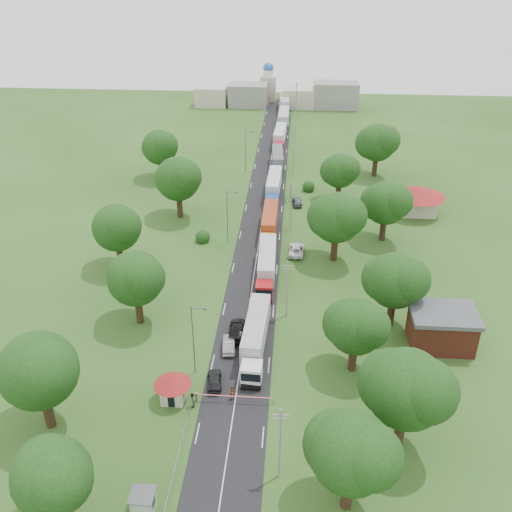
# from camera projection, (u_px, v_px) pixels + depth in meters

# --- Properties ---
(ground) EXTENTS (260.00, 260.00, 0.00)m
(ground) POSITION_uv_depth(u_px,v_px,m) (252.00, 288.00, 88.24)
(ground) COLOR #264A18
(ground) RESTS_ON ground
(road) EXTENTS (8.00, 200.00, 0.04)m
(road) POSITION_uv_depth(u_px,v_px,m) (261.00, 231.00, 105.67)
(road) COLOR black
(road) RESTS_ON ground
(boom_barrier) EXTENTS (9.22, 0.35, 1.18)m
(boom_barrier) POSITION_uv_depth(u_px,v_px,m) (223.00, 396.00, 66.10)
(boom_barrier) COLOR slate
(boom_barrier) RESTS_ON ground
(guard_booth) EXTENTS (4.40, 4.40, 3.45)m
(guard_booth) POSITION_uv_depth(u_px,v_px,m) (173.00, 385.00, 65.86)
(guard_booth) COLOR #BCB29C
(guard_booth) RESTS_ON ground
(kiosk) EXTENTS (2.30, 2.30, 2.41)m
(kiosk) POSITION_uv_depth(u_px,v_px,m) (143.00, 503.00, 53.23)
(kiosk) COLOR #99A593
(kiosk) RESTS_ON ground
(guard_rail) EXTENTS (0.10, 17.00, 1.70)m
(guard_rail) POSITION_uv_depth(u_px,v_px,m) (176.00, 470.00, 58.06)
(guard_rail) COLOR slate
(guard_rail) RESTS_ON ground
(info_sign) EXTENTS (0.12, 3.10, 4.10)m
(info_sign) POSITION_uv_depth(u_px,v_px,m) (291.00, 186.00, 116.95)
(info_sign) COLOR slate
(info_sign) RESTS_ON ground
(pole_0) EXTENTS (1.60, 0.24, 9.00)m
(pole_0) POSITION_uv_depth(u_px,v_px,m) (280.00, 443.00, 55.11)
(pole_0) COLOR gray
(pole_0) RESTS_ON ground
(pole_1) EXTENTS (1.60, 0.24, 9.00)m
(pole_1) POSITION_uv_depth(u_px,v_px,m) (287.00, 288.00, 79.51)
(pole_1) COLOR gray
(pole_1) RESTS_ON ground
(pole_2) EXTENTS (1.60, 0.24, 9.00)m
(pole_2) POSITION_uv_depth(u_px,v_px,m) (291.00, 206.00, 103.91)
(pole_2) COLOR gray
(pole_2) RESTS_ON ground
(pole_3) EXTENTS (1.60, 0.24, 9.00)m
(pole_3) POSITION_uv_depth(u_px,v_px,m) (294.00, 156.00, 128.32)
(pole_3) COLOR gray
(pole_3) RESTS_ON ground
(pole_4) EXTENTS (1.60, 0.24, 9.00)m
(pole_4) POSITION_uv_depth(u_px,v_px,m) (295.00, 121.00, 152.72)
(pole_4) COLOR gray
(pole_4) RESTS_ON ground
(pole_5) EXTENTS (1.60, 0.24, 9.00)m
(pole_5) POSITION_uv_depth(u_px,v_px,m) (296.00, 96.00, 177.13)
(pole_5) COLOR gray
(pole_5) RESTS_ON ground
(lamp_0) EXTENTS (2.03, 0.22, 10.00)m
(lamp_0) POSITION_uv_depth(u_px,v_px,m) (194.00, 336.00, 68.45)
(lamp_0) COLOR slate
(lamp_0) RESTS_ON ground
(lamp_1) EXTENTS (2.03, 0.22, 10.00)m
(lamp_1) POSITION_uv_depth(u_px,v_px,m) (228.00, 214.00, 98.96)
(lamp_1) COLOR slate
(lamp_1) RESTS_ON ground
(lamp_2) EXTENTS (2.03, 0.22, 10.00)m
(lamp_2) POSITION_uv_depth(u_px,v_px,m) (246.00, 149.00, 129.47)
(lamp_2) COLOR slate
(lamp_2) RESTS_ON ground
(tree_0) EXTENTS (8.80, 8.80, 11.07)m
(tree_0) POSITION_uv_depth(u_px,v_px,m) (351.00, 451.00, 50.97)
(tree_0) COLOR #382616
(tree_0) RESTS_ON ground
(tree_1) EXTENTS (9.60, 9.60, 12.05)m
(tree_1) POSITION_uv_depth(u_px,v_px,m) (406.00, 388.00, 57.27)
(tree_1) COLOR #382616
(tree_1) RESTS_ON ground
(tree_2) EXTENTS (8.00, 8.00, 10.10)m
(tree_2) POSITION_uv_depth(u_px,v_px,m) (356.00, 326.00, 68.57)
(tree_2) COLOR #382616
(tree_2) RESTS_ON ground
(tree_3) EXTENTS (8.80, 8.80, 11.07)m
(tree_3) POSITION_uv_depth(u_px,v_px,m) (395.00, 280.00, 76.61)
(tree_3) COLOR #382616
(tree_3) RESTS_ON ground
(tree_4) EXTENTS (9.60, 9.60, 12.05)m
(tree_4) POSITION_uv_depth(u_px,v_px,m) (336.00, 217.00, 92.45)
(tree_4) COLOR #382616
(tree_4) RESTS_ON ground
(tree_5) EXTENTS (8.80, 8.80, 11.07)m
(tree_5) POSITION_uv_depth(u_px,v_px,m) (386.00, 203.00, 99.14)
(tree_5) COLOR #382616
(tree_5) RESTS_ON ground
(tree_6) EXTENTS (8.00, 8.00, 10.10)m
(tree_6) POSITION_uv_depth(u_px,v_px,m) (340.00, 170.00, 114.70)
(tree_6) COLOR #382616
(tree_6) RESTS_ON ground
(tree_7) EXTENTS (9.60, 9.60, 12.05)m
(tree_7) POSITION_uv_depth(u_px,v_px,m) (377.00, 142.00, 126.61)
(tree_7) COLOR #382616
(tree_7) RESTS_ON ground
(tree_8) EXTENTS (8.00, 8.00, 10.10)m
(tree_8) POSITION_uv_depth(u_px,v_px,m) (53.00, 475.00, 49.45)
(tree_8) COLOR #382616
(tree_8) RESTS_ON ground
(tree_9) EXTENTS (9.60, 9.60, 12.05)m
(tree_9) POSITION_uv_depth(u_px,v_px,m) (39.00, 369.00, 59.71)
(tree_9) COLOR #382616
(tree_9) RESTS_ON ground
(tree_10) EXTENTS (8.80, 8.80, 11.07)m
(tree_10) POSITION_uv_depth(u_px,v_px,m) (136.00, 278.00, 77.11)
(tree_10) COLOR #382616
(tree_10) RESTS_ON ground
(tree_11) EXTENTS (8.80, 8.80, 11.07)m
(tree_11) POSITION_uv_depth(u_px,v_px,m) (117.00, 227.00, 90.64)
(tree_11) COLOR #382616
(tree_11) RESTS_ON ground
(tree_12) EXTENTS (9.60, 9.60, 12.05)m
(tree_12) POSITION_uv_depth(u_px,v_px,m) (178.00, 179.00, 107.39)
(tree_12) COLOR #382616
(tree_12) RESTS_ON ground
(tree_13) EXTENTS (8.80, 8.80, 11.07)m
(tree_13) POSITION_uv_depth(u_px,v_px,m) (160.00, 147.00, 125.63)
(tree_13) COLOR #382616
(tree_13) RESTS_ON ground
(house_brick) EXTENTS (8.60, 6.60, 5.20)m
(house_brick) POSITION_uv_depth(u_px,v_px,m) (442.00, 328.00, 74.82)
(house_brick) COLOR maroon
(house_brick) RESTS_ON ground
(house_cream) EXTENTS (10.08, 10.08, 5.80)m
(house_cream) POSITION_uv_depth(u_px,v_px,m) (418.00, 196.00, 110.69)
(house_cream) COLOR #BCB29C
(house_cream) RESTS_ON ground
(distant_town) EXTENTS (52.00, 8.00, 8.00)m
(distant_town) POSITION_uv_depth(u_px,v_px,m) (281.00, 96.00, 182.38)
(distant_town) COLOR gray
(distant_town) RESTS_ON ground
(church) EXTENTS (5.00, 5.00, 12.30)m
(church) POSITION_uv_depth(u_px,v_px,m) (268.00, 84.00, 188.72)
(church) COLOR #BCB29C
(church) RESTS_ON ground
(truck_0) EXTENTS (3.20, 15.23, 4.21)m
(truck_0) POSITION_uv_depth(u_px,v_px,m) (255.00, 336.00, 73.91)
(truck_0) COLOR white
(truck_0) RESTS_ON ground
(truck_1) EXTENTS (2.88, 15.31, 4.24)m
(truck_1) POSITION_uv_depth(u_px,v_px,m) (267.00, 265.00, 89.97)
(truck_1) COLOR #AA1317
(truck_1) RESTS_ON ground
(truck_2) EXTENTS (2.61, 14.60, 4.05)m
(truck_2) POSITION_uv_depth(u_px,v_px,m) (270.00, 223.00, 103.60)
(truck_2) COLOR gold
(truck_2) RESTS_ON ground
(truck_3) EXTENTS (2.89, 15.20, 4.21)m
(truck_3) POSITION_uv_depth(u_px,v_px,m) (274.00, 186.00, 118.80)
(truck_3) COLOR #194896
(truck_3) RESTS_ON ground
(truck_4) EXTENTS (3.11, 14.29, 3.95)m
(truck_4) POSITION_uv_depth(u_px,v_px,m) (277.00, 160.00, 133.18)
(truck_4) COLOR #BDBDBD
(truck_4) RESTS_ON ground
(truck_5) EXTENTS (3.12, 15.32, 4.24)m
(truck_5) POSITION_uv_depth(u_px,v_px,m) (280.00, 137.00, 148.36)
(truck_5) COLOR maroon
(truck_5) RESTS_ON ground
(truck_6) EXTENTS (2.81, 15.74, 4.36)m
(truck_6) POSITION_uv_depth(u_px,v_px,m) (284.00, 119.00, 163.01)
(truck_6) COLOR #286A41
(truck_6) RESTS_ON ground
(truck_7) EXTENTS (3.41, 15.53, 4.29)m
(truck_7) POSITION_uv_depth(u_px,v_px,m) (284.00, 104.00, 177.74)
(truck_7) COLOR #B6B6B6
(truck_7) RESTS_ON ground
(car_lane_front) EXTENTS (2.24, 4.39, 1.43)m
(car_lane_front) POSITION_uv_depth(u_px,v_px,m) (215.00, 380.00, 68.80)
(car_lane_front) COLOR black
(car_lane_front) RESTS_ON ground
(car_lane_mid) EXTENTS (1.95, 4.51, 1.44)m
(car_lane_mid) POSITION_uv_depth(u_px,v_px,m) (229.00, 344.00, 74.88)
(car_lane_mid) COLOR gray
(car_lane_mid) RESTS_ON ground
(car_lane_rear) EXTENTS (2.40, 5.76, 1.67)m
(car_lane_rear) POSITION_uv_depth(u_px,v_px,m) (238.00, 330.00, 77.44)
(car_lane_rear) COLOR black
(car_lane_rear) RESTS_ON ground
(car_verge_near) EXTENTS (2.93, 5.71, 1.54)m
(car_verge_near) POSITION_uv_depth(u_px,v_px,m) (296.00, 250.00, 97.66)
(car_verge_near) COLOR white
(car_verge_near) RESTS_ON ground
(car_verge_far) EXTENTS (2.25, 4.62, 1.52)m
(car_verge_far) POSITION_uv_depth(u_px,v_px,m) (297.00, 201.00, 115.71)
(car_verge_far) COLOR #525559
(car_verge_far) RESTS_ON ground
(pedestrian_near) EXTENTS (0.74, 0.58, 1.78)m
(pedestrian_near) POSITION_uv_depth(u_px,v_px,m) (233.00, 394.00, 66.47)
(pedestrian_near) COLOR gray
(pedestrian_near) RESTS_ON ground
(pedestrian_booth) EXTENTS (0.79, 0.97, 1.87)m
(pedestrian_booth) POSITION_uv_depth(u_px,v_px,m) (192.00, 401.00, 65.43)
(pedestrian_booth) COLOR gray
(pedestrian_booth) RESTS_ON ground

